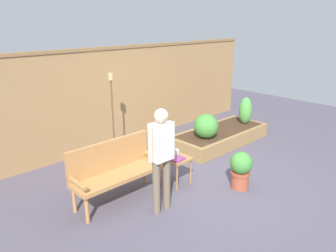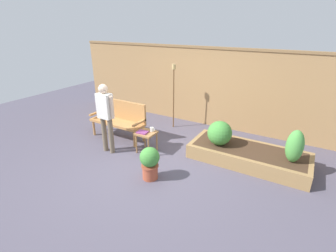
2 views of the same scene
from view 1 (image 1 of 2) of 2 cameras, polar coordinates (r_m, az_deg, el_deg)
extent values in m
plane|color=#514C5B|center=(5.73, 6.43, -9.96)|extent=(14.00, 14.00, 0.00)
cube|color=#A37A4C|center=(7.20, -9.24, 4.78)|extent=(8.40, 0.10, 2.10)
cube|color=olive|center=(7.03, -9.69, 13.37)|extent=(8.40, 0.14, 0.06)
cylinder|color=#B77F47|center=(5.65, -4.12, -8.04)|extent=(0.06, 0.06, 0.40)
cylinder|color=#B77F47|center=(5.41, -1.66, -9.29)|extent=(0.06, 0.06, 0.40)
cylinder|color=#B77F47|center=(5.03, -16.09, -12.33)|extent=(0.06, 0.06, 0.40)
cylinder|color=#B77F47|center=(4.75, -14.00, -14.09)|extent=(0.06, 0.06, 0.40)
cube|color=#B77F47|center=(5.07, -8.70, -8.57)|extent=(1.44, 0.48, 0.06)
cube|color=#B77F47|center=(5.12, -10.20, -5.06)|extent=(1.44, 0.06, 0.48)
cube|color=#B77F47|center=(4.70, -15.77, -9.55)|extent=(0.06, 0.48, 0.04)
cube|color=#B77F47|center=(5.39, -2.74, -5.14)|extent=(0.06, 0.48, 0.04)
cylinder|color=#9E7042|center=(5.81, 1.60, -6.99)|extent=(0.04, 0.04, 0.44)
cylinder|color=#9E7042|center=(5.61, 4.00, -8.02)|extent=(0.04, 0.04, 0.44)
cylinder|color=#9E7042|center=(5.61, -0.81, -7.98)|extent=(0.04, 0.04, 0.44)
cylinder|color=#9E7042|center=(5.40, 1.59, -9.10)|extent=(0.04, 0.04, 0.44)
cube|color=#9E7042|center=(5.50, 1.62, -5.76)|extent=(0.40, 0.40, 0.04)
cylinder|color=white|center=(5.60, 1.38, -4.59)|extent=(0.09, 0.09, 0.09)
torus|color=white|center=(5.63, 1.75, -4.44)|extent=(0.06, 0.01, 0.06)
cube|color=#7F3875|center=(5.41, 1.67, -5.80)|extent=(0.25, 0.20, 0.03)
cylinder|color=#A84C33|center=(5.64, 12.48, -9.36)|extent=(0.29, 0.29, 0.25)
cylinder|color=#A84C33|center=(5.58, 12.58, -8.06)|extent=(0.32, 0.32, 0.04)
sphere|color=#428938|center=(5.50, 12.71, -6.34)|extent=(0.37, 0.37, 0.37)
cube|color=#997547|center=(7.27, 11.89, -2.67)|extent=(2.40, 0.09, 0.30)
cube|color=#997547|center=(7.78, 6.43, -0.97)|extent=(2.40, 0.09, 0.30)
cube|color=#997547|center=(6.69, 2.95, -4.15)|extent=(0.09, 0.82, 0.30)
cube|color=#997547|center=(8.42, 13.91, 0.09)|extent=(0.09, 0.82, 0.30)
cube|color=#422D1E|center=(7.52, 9.07, -1.79)|extent=(2.22, 0.82, 0.30)
cylinder|color=brown|center=(6.95, 6.62, -1.80)|extent=(0.04, 0.04, 0.06)
sphere|color=#428938|center=(6.87, 6.69, -0.01)|extent=(0.52, 0.52, 0.52)
cylinder|color=brown|center=(8.05, 13.26, 0.64)|extent=(0.04, 0.04, 0.06)
ellipsoid|color=#4C9942|center=(7.96, 13.41, 2.65)|extent=(0.31, 0.31, 0.65)
cylinder|color=brown|center=(6.41, -9.59, 0.84)|extent=(0.03, 0.03, 1.61)
cylinder|color=tan|center=(6.21, -10.02, 8.54)|extent=(0.10, 0.10, 0.13)
cylinder|color=#70604C|center=(4.84, -0.25, -9.98)|extent=(0.11, 0.11, 0.82)
cylinder|color=#70604C|center=(4.72, -2.05, -10.76)|extent=(0.11, 0.11, 0.82)
cube|color=silver|center=(4.49, -1.19, -2.73)|extent=(0.32, 0.20, 0.54)
cylinder|color=beige|center=(4.62, 0.65, -2.12)|extent=(0.07, 0.07, 0.49)
cylinder|color=beige|center=(4.37, -3.14, -3.38)|extent=(0.07, 0.07, 0.49)
sphere|color=beige|center=(4.38, -1.22, 1.79)|extent=(0.20, 0.20, 0.20)
camera|label=2|loc=(6.53, 52.58, 11.49)|focal=26.41mm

